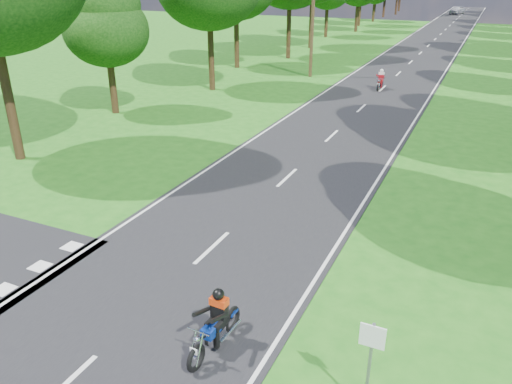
% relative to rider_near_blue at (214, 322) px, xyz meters
% --- Properties ---
extents(ground, '(160.00, 160.00, 0.00)m').
position_rel_rider_near_blue_xyz_m(ground, '(-2.19, 1.72, -0.73)').
color(ground, '#1C5E15').
rests_on(ground, ground).
extents(main_road, '(7.00, 140.00, 0.02)m').
position_rel_rider_near_blue_xyz_m(main_road, '(-2.19, 51.72, -0.72)').
color(main_road, black).
rests_on(main_road, ground).
extents(road_markings, '(7.40, 140.00, 0.01)m').
position_rel_rider_near_blue_xyz_m(road_markings, '(-2.32, 49.84, -0.70)').
color(road_markings, silver).
rests_on(road_markings, main_road).
extents(telegraph_pole, '(1.20, 0.26, 8.00)m').
position_rel_rider_near_blue_xyz_m(telegraph_pole, '(-8.19, 29.72, 3.34)').
color(telegraph_pole, '#382616').
rests_on(telegraph_pole, ground).
extents(road_sign, '(0.45, 0.07, 2.00)m').
position_rel_rider_near_blue_xyz_m(road_sign, '(3.31, -0.30, 0.62)').
color(road_sign, slate).
rests_on(road_sign, ground).
extents(rider_near_blue, '(0.67, 1.73, 1.42)m').
position_rel_rider_near_blue_xyz_m(rider_near_blue, '(0.00, 0.00, 0.00)').
color(rider_near_blue, navy).
rests_on(rider_near_blue, main_road).
extents(rider_far_red, '(0.59, 1.66, 1.37)m').
position_rel_rider_near_blue_xyz_m(rider_far_red, '(-2.31, 27.31, -0.02)').
color(rider_far_red, '#9C0D0C').
rests_on(rider_far_red, main_road).
extents(distant_car, '(2.86, 4.58, 1.46)m').
position_rel_rider_near_blue_xyz_m(distant_car, '(-3.13, 99.38, 0.02)').
color(distant_car, silver).
rests_on(distant_car, main_road).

